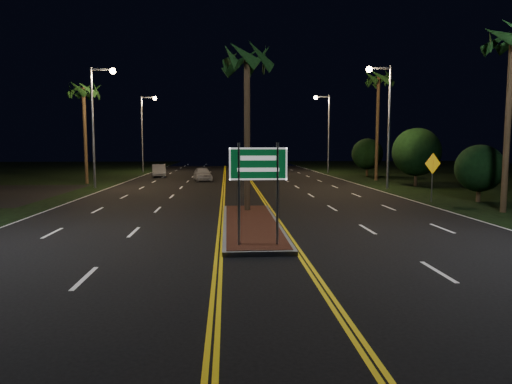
{
  "coord_description": "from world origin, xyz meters",
  "views": [
    {
      "loc": [
        -0.97,
        -11.24,
        3.28
      ],
      "look_at": [
        -0.11,
        2.09,
        1.9
      ],
      "focal_mm": 32.0,
      "sensor_mm": 36.0,
      "label": 1
    }
  ],
  "objects": [
    {
      "name": "ground",
      "position": [
        0.0,
        0.0,
        0.0
      ],
      "size": [
        120.0,
        120.0,
        0.0
      ],
      "primitive_type": "plane",
      "color": "black",
      "rests_on": "ground"
    },
    {
      "name": "median_island",
      "position": [
        0.0,
        7.0,
        0.08
      ],
      "size": [
        2.25,
        10.25,
        0.17
      ],
      "color": "gray",
      "rests_on": "ground"
    },
    {
      "name": "highway_sign",
      "position": [
        0.0,
        2.8,
        2.4
      ],
      "size": [
        1.8,
        0.08,
        3.2
      ],
      "color": "gray",
      "rests_on": "ground"
    },
    {
      "name": "streetlight_left_mid",
      "position": [
        -10.61,
        24.0,
        5.66
      ],
      "size": [
        1.91,
        0.44,
        9.0
      ],
      "color": "gray",
      "rests_on": "ground"
    },
    {
      "name": "streetlight_left_far",
      "position": [
        -10.61,
        44.0,
        5.66
      ],
      "size": [
        1.91,
        0.44,
        9.0
      ],
      "color": "gray",
      "rests_on": "ground"
    },
    {
      "name": "streetlight_right_mid",
      "position": [
        10.61,
        22.0,
        5.66
      ],
      "size": [
        1.91,
        0.44,
        9.0
      ],
      "color": "gray",
      "rests_on": "ground"
    },
    {
      "name": "streetlight_right_far",
      "position": [
        10.61,
        42.0,
        5.66
      ],
      "size": [
        1.91,
        0.44,
        9.0
      ],
      "color": "gray",
      "rests_on": "ground"
    },
    {
      "name": "palm_median",
      "position": [
        0.0,
        10.5,
        7.28
      ],
      "size": [
        2.4,
        2.4,
        8.3
      ],
      "color": "#382819",
      "rests_on": "ground"
    },
    {
      "name": "palm_left_far",
      "position": [
        -12.8,
        28.0,
        7.75
      ],
      "size": [
        2.4,
        2.4,
        8.8
      ],
      "color": "#382819",
      "rests_on": "ground"
    },
    {
      "name": "palm_right_far",
      "position": [
        12.8,
        30.0,
        9.14
      ],
      "size": [
        2.4,
        2.4,
        10.3
      ],
      "color": "#382819",
      "rests_on": "ground"
    },
    {
      "name": "shrub_near",
      "position": [
        13.5,
        14.0,
        1.95
      ],
      "size": [
        2.7,
        2.7,
        3.3
      ],
      "color": "#382819",
      "rests_on": "ground"
    },
    {
      "name": "shrub_mid",
      "position": [
        14.0,
        24.0,
        2.73
      ],
      "size": [
        3.78,
        3.78,
        4.62
      ],
      "color": "#382819",
      "rests_on": "ground"
    },
    {
      "name": "shrub_far",
      "position": [
        13.8,
        36.0,
        2.34
      ],
      "size": [
        3.24,
        3.24,
        3.96
      ],
      "color": "#382819",
      "rests_on": "ground"
    },
    {
      "name": "car_near",
      "position": [
        -3.21,
        30.92,
        0.74
      ],
      "size": [
        2.62,
        4.68,
        1.47
      ],
      "primitive_type": "imported",
      "rotation": [
        0.0,
        0.0,
        0.17
      ],
      "color": "silver",
      "rests_on": "ground"
    },
    {
      "name": "car_far",
      "position": [
        -8.02,
        36.63,
        0.74
      ],
      "size": [
        2.62,
        4.72,
        1.49
      ],
      "primitive_type": "imported",
      "rotation": [
        0.0,
        0.0,
        0.17
      ],
      "color": "silver",
      "rests_on": "ground"
    },
    {
      "name": "warning_sign",
      "position": [
        10.8,
        14.15,
        1.85
      ],
      "size": [
        1.1,
        0.47,
        2.81
      ],
      "rotation": [
        0.0,
        0.0,
        0.39
      ],
      "color": "gray",
      "rests_on": "ground"
    }
  ]
}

